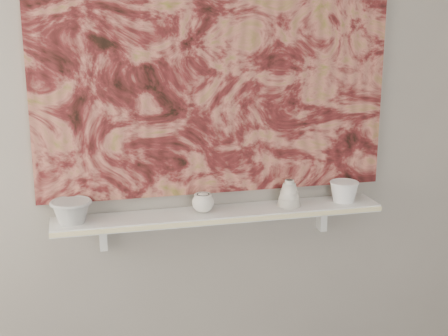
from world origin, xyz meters
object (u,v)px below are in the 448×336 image
object	(u,v)px
painting	(216,64)
bell_vessel	(289,193)
cup_cream	(203,203)
bowl_grey	(71,211)
bowl_white	(344,191)
shelf	(220,214)

from	to	relation	value
painting	bell_vessel	bearing A→B (deg)	-14.73
cup_cream	bowl_grey	bearing A→B (deg)	180.00
painting	bowl_white	distance (m)	0.80
cup_cream	bell_vessel	bearing A→B (deg)	0.00
shelf	painting	bearing A→B (deg)	90.00
painting	bowl_white	xyz separation A→B (m)	(0.56, -0.08, -0.56)
bell_vessel	bowl_grey	bearing A→B (deg)	180.00
painting	cup_cream	size ratio (longest dim) A/B	16.27
shelf	painting	size ratio (longest dim) A/B	0.93
bowl_grey	bell_vessel	distance (m)	0.92
shelf	cup_cream	size ratio (longest dim) A/B	15.18
painting	cup_cream	world-z (taller)	painting
shelf	bell_vessel	world-z (taller)	bell_vessel
shelf	bowl_grey	xyz separation A→B (m)	(-0.61, 0.00, 0.06)
bowl_grey	bell_vessel	bearing A→B (deg)	0.00
painting	bowl_grey	size ratio (longest dim) A/B	9.10
bell_vessel	bowl_white	world-z (taller)	bell_vessel
cup_cream	shelf	bearing A→B (deg)	0.00
painting	cup_cream	xyz separation A→B (m)	(-0.07, -0.08, -0.57)
painting	cup_cream	distance (m)	0.58
bowl_grey	cup_cream	bearing A→B (deg)	0.00
painting	bowl_grey	world-z (taller)	painting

